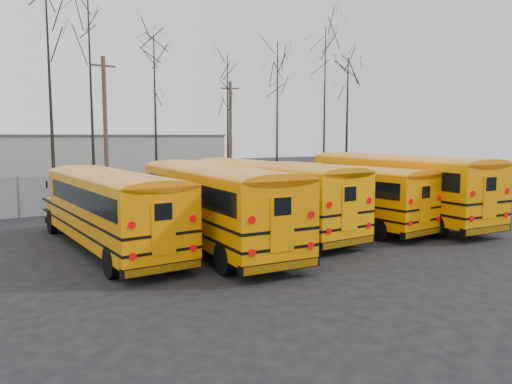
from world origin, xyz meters
TOP-DOWN VIEW (x-y plane):
  - ground at (0.00, 0.00)m, footprint 120.00×120.00m
  - fence at (0.00, 12.00)m, footprint 40.00×0.04m
  - distant_building at (2.00, 32.00)m, footprint 22.00×8.00m
  - bus_a at (-6.48, 2.34)m, footprint 2.39×10.31m
  - bus_b at (-3.24, 0.91)m, footprint 3.62×11.13m
  - bus_c at (-0.01, 2.13)m, footprint 2.56×10.85m
  - bus_d at (3.50, 1.55)m, footprint 2.74×10.10m
  - bus_e at (6.40, 0.98)m, footprint 3.71×11.67m
  - utility_pole_left at (-1.51, 18.84)m, footprint 1.65×0.29m
  - utility_pole_right at (9.15, 20.38)m, footprint 1.44×0.60m
  - tree_3 at (-5.96, 13.73)m, footprint 0.26×0.26m
  - tree_4 at (-2.96, 16.75)m, footprint 0.26×0.26m
  - tree_5 at (1.10, 16.53)m, footprint 0.26×0.26m
  - tree_6 at (6.92, 17.04)m, footprint 0.26×0.26m
  - tree_7 at (9.11, 13.92)m, footprint 0.26×0.26m
  - tree_8 at (13.41, 13.80)m, footprint 0.26×0.26m
  - tree_9 at (18.49, 16.65)m, footprint 0.26×0.26m

SIDE VIEW (x-z plane):
  - ground at x=0.00m, z-range 0.00..0.00m
  - fence at x=0.00m, z-range 0.00..2.00m
  - bus_d at x=3.50m, z-range 0.24..3.04m
  - bus_a at x=-6.48m, z-range 0.25..3.13m
  - bus_c at x=-0.01m, z-range 0.26..3.29m
  - bus_b at x=-3.24m, z-range 0.26..3.32m
  - bus_e at x=6.40m, z-range 0.28..3.49m
  - distant_building at x=2.00m, z-range 0.00..4.00m
  - utility_pole_right at x=9.15m, z-range 0.11..8.48m
  - utility_pole_left at x=-1.51m, z-range 0.13..9.36m
  - tree_6 at x=6.92m, z-range 0.00..9.82m
  - tree_5 at x=1.10m, z-range 0.00..10.50m
  - tree_7 at x=9.11m, z-range 0.00..10.51m
  - tree_9 at x=18.49m, z-range 0.00..10.57m
  - tree_8 at x=13.41m, z-range 0.00..12.00m
  - tree_3 at x=-5.96m, z-range 0.00..12.12m
  - tree_4 at x=-2.96m, z-range 0.00..12.99m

